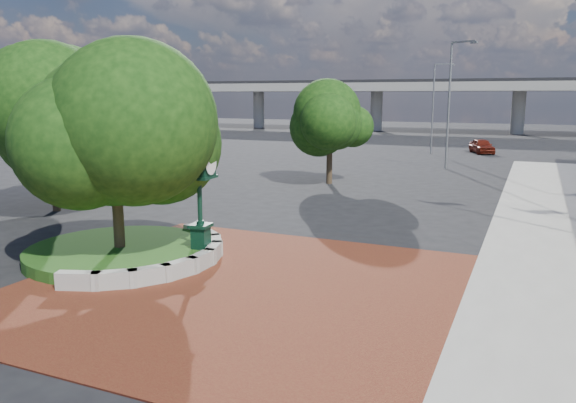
{
  "coord_description": "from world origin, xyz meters",
  "views": [
    {
      "loc": [
        7.48,
        -14.35,
        5.39
      ],
      "look_at": [
        0.49,
        1.5,
        2.09
      ],
      "focal_mm": 35.0,
      "sensor_mm": 36.0,
      "label": 1
    }
  ],
  "objects_px": {
    "street_lamp_near": "(452,96)",
    "street_lamp_far": "(435,102)",
    "parked_car": "(482,146)",
    "post_clock": "(199,189)"
  },
  "relations": [
    {
      "from": "post_clock",
      "to": "street_lamp_near",
      "type": "xyz_separation_m",
      "value": [
        4.13,
        27.09,
        2.96
      ]
    },
    {
      "from": "street_lamp_near",
      "to": "street_lamp_far",
      "type": "relative_size",
      "value": 1.12
    },
    {
      "from": "post_clock",
      "to": "street_lamp_near",
      "type": "bearing_deg",
      "value": 81.34
    },
    {
      "from": "parked_car",
      "to": "post_clock",
      "type": "bearing_deg",
      "value": -119.24
    },
    {
      "from": "post_clock",
      "to": "street_lamp_far",
      "type": "bearing_deg",
      "value": 88.12
    },
    {
      "from": "parked_car",
      "to": "street_lamp_near",
      "type": "distance_m",
      "value": 13.8
    },
    {
      "from": "street_lamp_far",
      "to": "post_clock",
      "type": "bearing_deg",
      "value": -91.88
    },
    {
      "from": "post_clock",
      "to": "parked_car",
      "type": "distance_m",
      "value": 40.41
    },
    {
      "from": "post_clock",
      "to": "parked_car",
      "type": "height_order",
      "value": "post_clock"
    },
    {
      "from": "parked_car",
      "to": "street_lamp_far",
      "type": "distance_m",
      "value": 6.23
    }
  ]
}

